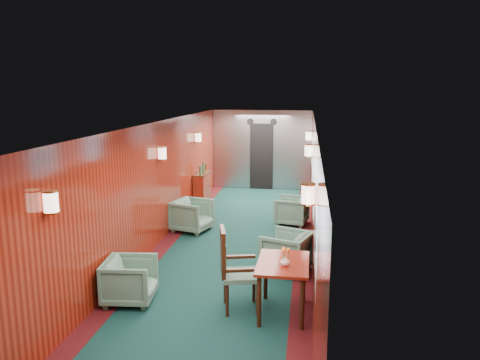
{
  "coord_description": "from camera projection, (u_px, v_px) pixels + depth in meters",
  "views": [
    {
      "loc": [
        1.38,
        -8.14,
        3.02
      ],
      "look_at": [
        0.0,
        1.32,
        1.15
      ],
      "focal_mm": 35.0,
      "sensor_mm": 36.0,
      "label": 1
    }
  ],
  "objects": [
    {
      "name": "armchair_right_far",
      "position": [
        291.0,
        211.0,
        10.55
      ],
      "size": [
        0.82,
        0.8,
        0.63
      ],
      "primitive_type": "imported",
      "rotation": [
        0.0,
        0.0,
        -1.77
      ],
      "color": "#214F40",
      "rests_on": "ground"
    },
    {
      "name": "armchair_left_far",
      "position": [
        192.0,
        215.0,
        10.04
      ],
      "size": [
        0.93,
        0.92,
        0.69
      ],
      "primitive_type": "imported",
      "rotation": [
        0.0,
        0.0,
        1.29
      ],
      "color": "#214F40",
      "rests_on": "ground"
    },
    {
      "name": "dining_table",
      "position": [
        283.0,
        270.0,
        6.29
      ],
      "size": [
        0.69,
        0.99,
        0.73
      ],
      "rotation": [
        0.0,
        0.0,
        -0.01
      ],
      "color": "maroon",
      "rests_on": "ground"
    },
    {
      "name": "credenza",
      "position": [
        202.0,
        188.0,
        12.29
      ],
      "size": [
        0.3,
        0.96,
        1.14
      ],
      "color": "maroon",
      "rests_on": "ground"
    },
    {
      "name": "armchair_left_near",
      "position": [
        130.0,
        280.0,
        6.7
      ],
      "size": [
        0.77,
        0.75,
        0.64
      ],
      "primitive_type": "imported",
      "rotation": [
        0.0,
        0.0,
        1.67
      ],
      "color": "#214F40",
      "rests_on": "ground"
    },
    {
      "name": "side_chair",
      "position": [
        233.0,
        266.0,
        6.4
      ],
      "size": [
        0.62,
        0.64,
        1.17
      ],
      "rotation": [
        0.0,
        0.0,
        0.24
      ],
      "color": "#214F40",
      "rests_on": "ground"
    },
    {
      "name": "room",
      "position": [
        229.0,
        167.0,
        8.36
      ],
      "size": [
        12.0,
        12.1,
        2.4
      ],
      "color": "#0E332D",
      "rests_on": "ground"
    },
    {
      "name": "windows_right",
      "position": [
        313.0,
        177.0,
        8.43
      ],
      "size": [
        0.02,
        8.6,
        0.8
      ],
      "color": "#B0B2B7",
      "rests_on": "ground"
    },
    {
      "name": "bulkhead",
      "position": [
        262.0,
        150.0,
        14.19
      ],
      "size": [
        2.98,
        0.17,
        2.39
      ],
      "color": "#A8A9AF",
      "rests_on": "ground"
    },
    {
      "name": "flower_vase",
      "position": [
        285.0,
        261.0,
        6.13
      ],
      "size": [
        0.15,
        0.15,
        0.13
      ],
      "primitive_type": "imported",
      "rotation": [
        0.0,
        0.0,
        -0.23
      ],
      "color": "silver",
      "rests_on": "dining_table"
    },
    {
      "name": "armchair_right_near",
      "position": [
        286.0,
        251.0,
        7.83
      ],
      "size": [
        0.94,
        0.93,
        0.68
      ],
      "primitive_type": "imported",
      "rotation": [
        0.0,
        0.0,
        -1.91
      ],
      "color": "#214F40",
      "rests_on": "ground"
    },
    {
      "name": "wall_sconces",
      "position": [
        234.0,
        155.0,
        8.89
      ],
      "size": [
        2.97,
        7.97,
        0.25
      ],
      "color": "#FFE3C6",
      "rests_on": "ground"
    }
  ]
}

